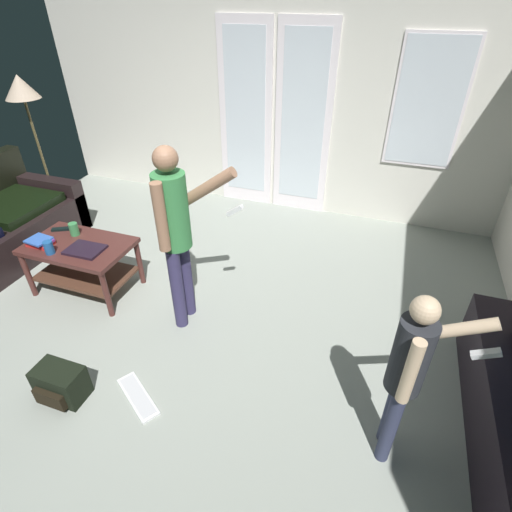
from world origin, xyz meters
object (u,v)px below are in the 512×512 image
(floor_lamp, at_px, (22,94))
(tv_remote_black, at_px, (61,229))
(person_adult, at_px, (176,226))
(laptop_closed, at_px, (85,250))
(book_stack, at_px, (40,242))
(coffee_table, at_px, (82,257))
(loose_keyboard, at_px, (138,396))
(person_child, at_px, (409,369))
(backpack, at_px, (60,384))
(cup_near_edge, at_px, (49,248))
(cup_by_laptop, at_px, (74,229))

(floor_lamp, height_order, tv_remote_black, floor_lamp)
(person_adult, height_order, laptop_closed, person_adult)
(book_stack, bearing_deg, person_adult, 2.49)
(coffee_table, distance_m, tv_remote_black, 0.38)
(book_stack, bearing_deg, floor_lamp, 131.97)
(loose_keyboard, relative_size, tv_remote_black, 2.59)
(person_child, relative_size, laptop_closed, 3.88)
(backpack, relative_size, cup_near_edge, 2.88)
(coffee_table, relative_size, cup_by_laptop, 7.75)
(person_child, bearing_deg, coffee_table, 165.64)
(loose_keyboard, bearing_deg, person_adult, 93.33)
(person_adult, xyz_separation_m, floor_lamp, (-2.67, 1.39, 0.48))
(backpack, relative_size, tv_remote_black, 1.95)
(loose_keyboard, bearing_deg, person_child, 6.72)
(loose_keyboard, relative_size, cup_by_laptop, 3.72)
(tv_remote_black, bearing_deg, backpack, -80.54)
(cup_by_laptop, relative_size, tv_remote_black, 0.70)
(floor_lamp, bearing_deg, laptop_closed, -38.86)
(person_child, relative_size, loose_keyboard, 2.74)
(person_child, xyz_separation_m, cup_by_laptop, (-2.90, 0.84, -0.17))
(person_child, bearing_deg, cup_by_laptop, 163.91)
(person_child, xyz_separation_m, loose_keyboard, (-1.66, -0.20, -0.72))
(cup_by_laptop, bearing_deg, cup_near_edge, -88.06)
(backpack, relative_size, cup_by_laptop, 2.81)
(floor_lamp, distance_m, backpack, 3.50)
(tv_remote_black, relative_size, book_stack, 0.77)
(coffee_table, distance_m, loose_keyboard, 1.48)
(coffee_table, bearing_deg, laptop_closed, -26.10)
(floor_lamp, xyz_separation_m, cup_near_edge, (1.48, -1.53, -0.83))
(person_child, bearing_deg, laptop_closed, 166.29)
(person_adult, bearing_deg, cup_near_edge, -173.45)
(person_child, xyz_separation_m, laptop_closed, (-2.64, 0.64, -0.22))
(loose_keyboard, xyz_separation_m, cup_by_laptop, (-1.25, 1.03, 0.55))
(loose_keyboard, distance_m, laptop_closed, 1.38)
(person_child, distance_m, cup_by_laptop, 3.03)
(cup_near_edge, bearing_deg, cup_by_laptop, 91.94)
(person_adult, height_order, cup_by_laptop, person_adult)
(cup_by_laptop, distance_m, tv_remote_black, 0.19)
(loose_keyboard, height_order, cup_by_laptop, cup_by_laptop)
(floor_lamp, height_order, cup_by_laptop, floor_lamp)
(cup_by_laptop, xyz_separation_m, tv_remote_black, (-0.18, 0.02, -0.05))
(coffee_table, distance_m, person_adult, 1.20)
(cup_near_edge, bearing_deg, person_child, -10.08)
(tv_remote_black, bearing_deg, cup_near_edge, -89.16)
(laptop_closed, distance_m, cup_near_edge, 0.29)
(tv_remote_black, bearing_deg, person_child, -43.73)
(cup_by_laptop, bearing_deg, book_stack, -124.01)
(person_child, height_order, laptop_closed, person_child)
(backpack, relative_size, book_stack, 1.50)
(floor_lamp, bearing_deg, backpack, -47.11)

